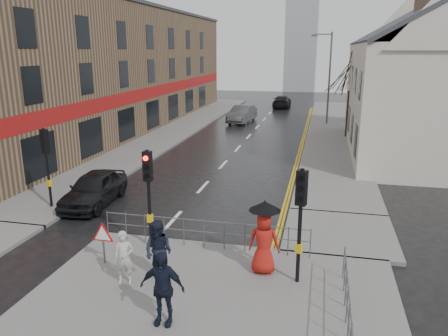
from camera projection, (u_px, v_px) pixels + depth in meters
The scene contains 24 objects.
ground at pixel (144, 253), 14.78m from camera, with size 120.00×120.00×0.00m, color black.
near_pavement at pixel (201, 324), 10.82m from camera, with size 10.00×9.00×0.14m, color #605E5B.
left_pavement at pixel (179, 128), 37.79m from camera, with size 4.00×44.00×0.14m, color #605E5B.
right_pavement at pixel (332, 130), 36.88m from camera, with size 4.00×40.00×0.14m, color #605E5B.
pavement_bridge_right at pixel (339, 233), 16.19m from camera, with size 4.00×4.20×0.14m, color #605E5B.
building_left_terrace at pixel (111, 70), 36.74m from camera, with size 8.00×42.00×10.00m, color brown.
building_right_cream at pixel (427, 80), 27.88m from camera, with size 9.00×16.40×10.10m.
church_tower at pixel (302, 34), 70.42m from camera, with size 5.00×5.00×18.00m, color #9A9DA2.
traffic_signal_near_left at pixel (148, 182), 14.28m from camera, with size 0.28×0.27×3.40m.
traffic_signal_near_right at pixel (301, 206), 12.07m from camera, with size 0.34×0.33×3.40m.
traffic_signal_far_left at pixel (46, 154), 18.14m from camera, with size 0.34×0.33×3.40m.
guard_railing_front at pixel (204, 227), 14.70m from camera, with size 7.14×0.04×1.00m.
guard_railing_side at pixel (348, 297), 10.57m from camera, with size 0.04×4.54×1.00m.
warning_sign at pixel (103, 236), 13.54m from camera, with size 0.80×0.07×1.35m.
street_lamp at pixel (328, 72), 38.63m from camera, with size 1.83×0.25×8.00m.
tree_near at pixel (351, 70), 32.51m from camera, with size 2.40×2.40×6.58m.
tree_far at pixel (352, 75), 40.12m from camera, with size 2.40×2.40×5.64m.
pedestrian_a at pixel (124, 258), 12.42m from camera, with size 0.57×0.38×1.57m, color #B1B1AD.
pedestrian_b at pixel (158, 251), 12.52m from camera, with size 0.89×0.69×1.83m, color black.
pedestrian_with_umbrella at pixel (264, 236), 12.91m from camera, with size 0.96×0.96×2.26m.
pedestrian_d at pixel (162, 288), 10.52m from camera, with size 1.12×0.46×1.91m, color black.
car_parked at pixel (94, 189), 19.21m from camera, with size 1.73×4.30×1.46m, color black.
car_mid at pixel (242, 114), 41.01m from camera, with size 1.67×4.78×1.57m, color #3D3F42.
car_far at pixel (282, 101), 51.76m from camera, with size 1.96×4.81×1.40m, color black.
Camera 1 is at (5.66, -12.56, 6.65)m, focal length 35.00 mm.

